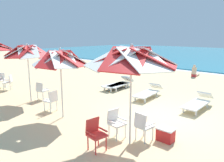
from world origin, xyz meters
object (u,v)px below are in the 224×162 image
at_px(plastic_chair_3, 51,99).
at_px(sun_lounger_3, 118,84).
at_px(plastic_chair_2, 143,125).
at_px(plastic_chair_6, 9,81).
at_px(sun_lounger_1, 148,92).
at_px(sun_lounger_0, 198,103).
at_px(plastic_chair_4, 42,90).
at_px(cooler_box, 165,134).
at_px(beachgoer_seated, 195,73).
at_px(plastic_chair_7, 1,79).
at_px(sun_lounger_2, 120,83).
at_px(beach_umbrella_2, 27,52).
at_px(beach_umbrella_1, 60,59).
at_px(beach_umbrella_0, 131,58).
at_px(plastic_chair_1, 95,132).
at_px(plastic_chair_0, 116,121).

bearing_deg(plastic_chair_3, sun_lounger_3, 95.45).
relative_size(plastic_chair_2, plastic_chair_3, 1.00).
xyz_separation_m(plastic_chair_6, sun_lounger_1, (6.82, 3.90, -0.22)).
bearing_deg(plastic_chair_6, sun_lounger_1, 29.75).
bearing_deg(plastic_chair_3, sun_lounger_0, 44.09).
distance_m(plastic_chair_4, plastic_chair_6, 3.17).
height_order(sun_lounger_1, cooler_box, sun_lounger_1).
xyz_separation_m(plastic_chair_3, plastic_chair_6, (-4.91, 0.40, 0.00)).
bearing_deg(sun_lounger_3, beachgoer_seated, 74.07).
xyz_separation_m(plastic_chair_6, plastic_chair_7, (-0.93, -0.04, 0.00)).
xyz_separation_m(plastic_chair_6, cooler_box, (9.66, 0.36, -0.30)).
relative_size(plastic_chair_6, sun_lounger_2, 0.39).
relative_size(beach_umbrella_2, sun_lounger_0, 1.26).
bearing_deg(beachgoer_seated, beach_umbrella_2, -106.54).
bearing_deg(plastic_chair_2, sun_lounger_0, 87.88).
xyz_separation_m(beach_umbrella_1, plastic_chair_6, (-5.82, 0.51, -1.72)).
xyz_separation_m(plastic_chair_3, sun_lounger_3, (-0.45, 4.74, -0.22)).
relative_size(beach_umbrella_0, plastic_chair_7, 3.30).
distance_m(plastic_chair_7, cooler_box, 10.60).
height_order(sun_lounger_3, cooler_box, sun_lounger_3).
height_order(plastic_chair_7, beachgoer_seated, beachgoer_seated).
xyz_separation_m(beach_umbrella_2, sun_lounger_0, (6.29, 4.14, -2.05)).
height_order(cooler_box, beachgoer_seated, beachgoer_seated).
xyz_separation_m(beach_umbrella_0, beachgoer_seated, (-2.61, 11.51, -2.19)).
distance_m(plastic_chair_1, sun_lounger_0, 5.26).
relative_size(plastic_chair_4, plastic_chair_7, 1.00).
bearing_deg(plastic_chair_4, plastic_chair_3, -18.83).
distance_m(plastic_chair_2, plastic_chair_6, 9.15).
height_order(plastic_chair_6, beachgoer_seated, beachgoer_seated).
distance_m(beach_umbrella_1, sun_lounger_1, 4.92).
xyz_separation_m(beach_umbrella_0, plastic_chair_6, (-8.98, 0.48, -1.98)).
relative_size(plastic_chair_0, beachgoer_seated, 0.94).
bearing_deg(plastic_chair_2, plastic_chair_7, 179.84).
bearing_deg(plastic_chair_7, plastic_chair_6, 2.74).
height_order(plastic_chair_2, plastic_chair_4, same).
xyz_separation_m(beach_umbrella_0, beach_umbrella_2, (-5.97, 0.19, -0.15)).
height_order(plastic_chair_6, sun_lounger_0, plastic_chair_6).
bearing_deg(plastic_chair_2, plastic_chair_1, -118.22).
xyz_separation_m(plastic_chair_0, cooler_box, (1.28, 0.77, -0.30)).
relative_size(beach_umbrella_1, beach_umbrella_2, 0.97).
distance_m(plastic_chair_0, plastic_chair_4, 5.24).
bearing_deg(beach_umbrella_1, plastic_chair_2, 7.45).
bearing_deg(plastic_chair_0, plastic_chair_3, 179.93).
bearing_deg(plastic_chair_6, beach_umbrella_1, -5.00).
bearing_deg(plastic_chair_0, beach_umbrella_1, -177.65).
xyz_separation_m(plastic_chair_3, plastic_chair_4, (-1.74, 0.59, 0.00)).
bearing_deg(plastic_chair_2, beach_umbrella_2, -177.98).
relative_size(sun_lounger_1, sun_lounger_3, 1.01).
relative_size(plastic_chair_4, plastic_chair_6, 1.00).
xyz_separation_m(beach_umbrella_1, sun_lounger_1, (1.00, 4.41, -1.94)).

